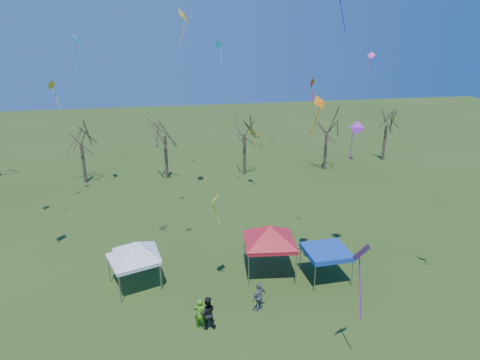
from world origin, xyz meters
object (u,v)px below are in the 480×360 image
(tree_3, at_px, (245,120))
(tree_5, at_px, (388,113))
(tent_blue, at_px, (327,252))
(person_grey, at_px, (259,297))
(tree_2, at_px, (164,120))
(person_green, at_px, (200,314))
(tree_4, at_px, (328,117))
(tree_1, at_px, (79,128))
(tent_red, at_px, (270,229))
(person_dark, at_px, (207,313))
(tent_white_mid, at_px, (136,245))
(tent_white_west, at_px, (132,248))

(tree_3, height_order, tree_5, tree_3)
(tent_blue, height_order, person_grey, tent_blue)
(tree_2, bearing_deg, person_green, -87.96)
(tree_4, bearing_deg, tree_1, 178.58)
(person_green, bearing_deg, tent_red, -117.69)
(tree_2, distance_m, tent_blue, 24.03)
(tree_4, xyz_separation_m, person_green, (-16.83, -24.62, -5.16))
(tree_1, relative_size, person_green, 4.22)
(tent_blue, bearing_deg, person_dark, -157.45)
(tent_white_mid, distance_m, tent_blue, 11.90)
(tree_1, relative_size, tent_white_west, 2.11)
(tent_blue, distance_m, person_grey, 5.57)
(tree_2, relative_size, tent_red, 1.85)
(tent_blue, xyz_separation_m, person_grey, (-4.93, -2.38, -1.03))
(tree_4, relative_size, tent_red, 1.78)
(tent_white_mid, xyz_separation_m, person_grey, (6.80, -4.24, -1.78))
(tree_1, relative_size, tree_5, 1.01)
(tree_5, distance_m, tent_white_west, 36.34)
(tree_2, distance_m, tent_white_west, 20.81)
(tree_2, relative_size, tent_blue, 2.99)
(tree_1, bearing_deg, tent_red, -55.30)
(person_grey, bearing_deg, tree_2, -114.05)
(tree_4, bearing_deg, tree_2, 178.78)
(person_grey, bearing_deg, tree_3, -133.94)
(tent_white_mid, bearing_deg, tent_white_west, -114.86)
(person_grey, bearing_deg, person_dark, -17.15)
(tent_white_west, xyz_separation_m, tent_white_mid, (0.20, 0.44, -0.01))
(tree_4, relative_size, tent_white_west, 2.21)
(tree_4, bearing_deg, person_dark, -123.69)
(person_green, bearing_deg, tent_blue, -139.18)
(tent_red, bearing_deg, tent_blue, -22.22)
(tent_white_mid, height_order, person_dark, tent_white_mid)
(person_green, relative_size, person_dark, 0.96)
(tree_1, bearing_deg, tree_4, -1.42)
(tent_blue, bearing_deg, tent_white_mid, 170.96)
(tent_blue, bearing_deg, tree_3, 92.28)
(tree_1, height_order, tent_blue, tree_1)
(tree_3, relative_size, person_green, 4.43)
(tent_white_west, bearing_deg, tent_red, -0.36)
(tree_3, bearing_deg, tent_red, -97.13)
(tree_1, height_order, tent_white_mid, tree_1)
(tree_1, height_order, tree_2, tree_2)
(person_green, bearing_deg, tree_1, -50.28)
(tree_3, relative_size, person_dark, 4.24)
(tree_1, xyz_separation_m, tree_5, (34.49, 1.42, -0.06))
(person_dark, bearing_deg, tree_4, -121.40)
(tree_5, bearing_deg, person_dark, -132.86)
(tree_1, distance_m, tree_3, 16.81)
(tent_white_west, xyz_separation_m, person_dark, (3.95, -4.74, -1.75))
(tree_5, xyz_separation_m, person_grey, (-21.76, -25.80, -4.85))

